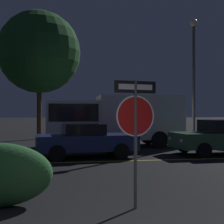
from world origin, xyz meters
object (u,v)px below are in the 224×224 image
stop_sign (135,118)px  delivery_truck (113,118)px  street_lamp (194,69)px  passing_car_3 (221,137)px  tree_0 (39,52)px  passing_car_2 (86,140)px

stop_sign → delivery_truck: (1.32, 10.54, -0.16)m
street_lamp → stop_sign: bearing=-119.2°
delivery_truck → passing_car_3: bearing=-133.1°
stop_sign → passing_car_3: (5.34, 6.75, -0.92)m
delivery_truck → tree_0: 8.08m
delivery_truck → tree_0: (-4.11, 5.42, 4.37)m
street_lamp → tree_0: 10.44m
tree_0 → delivery_truck: bearing=-52.8°
delivery_truck → passing_car_2: bearing=156.2°
passing_car_2 → street_lamp: 7.55m
stop_sign → passing_car_3: size_ratio=0.56×
stop_sign → passing_car_2: bearing=82.8°
stop_sign → street_lamp: bearing=50.3°
stop_sign → passing_car_3: 8.65m
tree_0 → stop_sign: bearing=-80.1°
passing_car_2 → passing_car_3: 5.73m
delivery_truck → stop_sign: bearing=173.1°
stop_sign → tree_0: tree_0 is taller
street_lamp → delivery_truck: bearing=171.9°
passing_car_3 → delivery_truck: 5.58m
passing_car_2 → delivery_truck: size_ratio=0.58×
passing_car_2 → passing_car_3: passing_car_3 is taller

